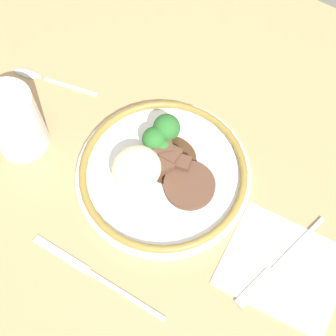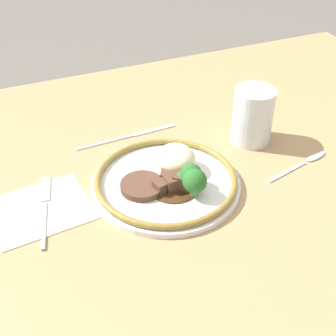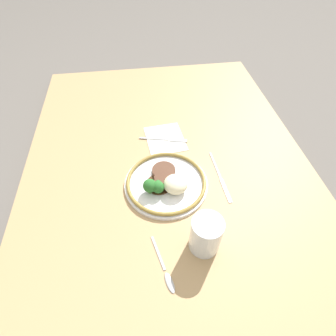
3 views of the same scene
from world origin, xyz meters
The scene contains 8 objects.
ground_plane centered at (0.00, 0.00, 0.00)m, with size 8.00×8.00×0.00m, color #5B5651.
dining_table centered at (0.00, 0.00, 0.02)m, with size 1.58×1.01×0.03m.
napkin centered at (-0.22, 0.01, 0.03)m, with size 0.18×0.16×0.00m.
plate centered at (0.01, -0.02, 0.05)m, with size 0.27×0.27×0.06m.
juice_glass centered at (0.23, 0.06, 0.09)m, with size 0.08×0.08×0.12m.
fork centered at (-0.21, 0.02, 0.04)m, with size 0.05×0.18×0.00m.
knife centered at (0.01, 0.17, 0.03)m, with size 0.23×0.02×0.00m.
spoon centered at (0.30, -0.06, 0.04)m, with size 0.16×0.05×0.01m.
Camera 1 is at (-0.18, 0.25, 0.70)m, focal length 50.00 mm.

